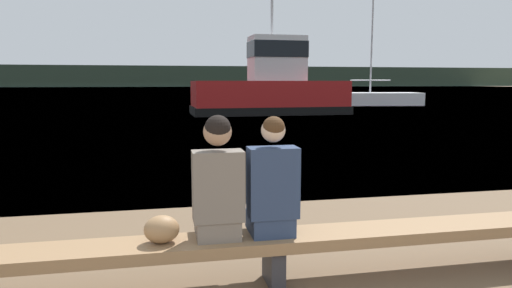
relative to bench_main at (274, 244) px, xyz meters
name	(u,v)px	position (x,y,z in m)	size (l,w,h in m)	color
water_surface	(164,88)	(-0.38, 122.52, -0.34)	(240.00, 240.00, 0.00)	#386084
far_shoreline	(164,76)	(-0.38, 163.98, 3.26)	(600.00, 12.00, 7.22)	#2D3D2D
bench_main	(274,244)	(0.00, 0.00, 0.00)	(5.88, 0.43, 0.42)	#8E6B47
person_left	(218,184)	(-0.46, 0.00, 0.53)	(0.40, 0.42, 1.01)	#70665B
person_right	(272,186)	(-0.01, 0.01, 0.50)	(0.40, 0.41, 0.99)	navy
shopping_bag	(162,229)	(-0.91, 0.00, 0.19)	(0.28, 0.22, 0.22)	#9E754C
tugboat_red	(271,90)	(4.75, 20.04, 0.93)	(8.25, 3.37, 6.83)	#A81919
moored_sailboat	(374,98)	(14.22, 27.37, 0.14)	(6.79, 3.41, 8.72)	silver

